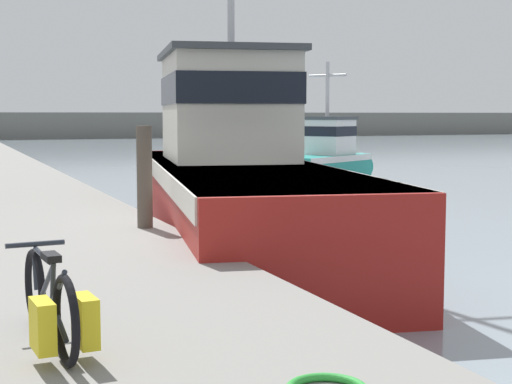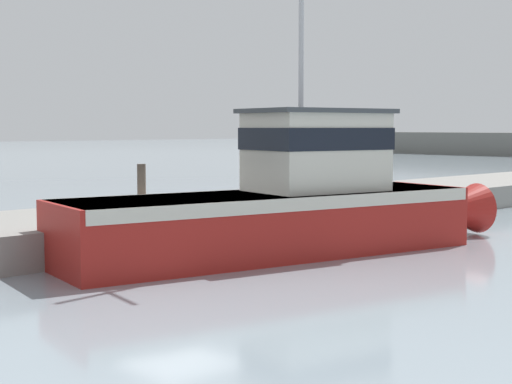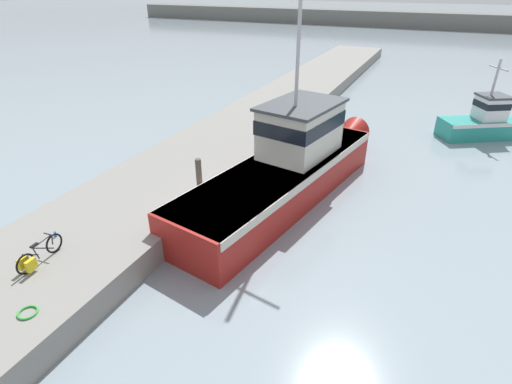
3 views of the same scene
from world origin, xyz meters
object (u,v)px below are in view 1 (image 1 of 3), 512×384
Objects in this scene: boat_red_outer at (326,159)px; boat_orange_near at (267,139)px; fishing_boat_main at (233,175)px; bicycle_touring at (54,307)px; mooring_post at (145,177)px.

boat_red_outer reaches higher than boat_orange_near.
boat_red_outer is at bearing -5.52° from boat_orange_near.
bicycle_touring is at bearing -106.74° from fishing_boat_main.
bicycle_touring is (-21.13, -47.01, 0.46)m from boat_orange_near.
boat_red_outer is 0.93× the size of boat_orange_near.
mooring_post is (-19.11, -41.38, 0.88)m from boat_orange_near.
bicycle_touring is 5.99m from mooring_post.
mooring_post is (-10.22, -14.33, 0.73)m from boat_red_outer.
mooring_post is at bearing -118.25° from fishing_boat_main.
fishing_boat_main is 2.56× the size of boat_orange_near.
boat_red_outer is 3.35× the size of mooring_post.
mooring_post is (2.02, 5.62, 0.43)m from bicycle_touring.
fishing_boat_main is 13.63m from boat_red_outer.
fishing_boat_main is 2.76× the size of boat_red_outer.
boat_red_outer reaches higher than mooring_post.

